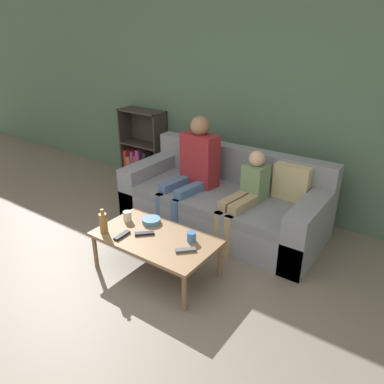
{
  "coord_description": "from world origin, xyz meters",
  "views": [
    {
      "loc": [
        1.8,
        -0.98,
        2.06
      ],
      "look_at": [
        -0.05,
        1.66,
        0.61
      ],
      "focal_mm": 35.0,
      "sensor_mm": 36.0,
      "label": 1
    }
  ],
  "objects_px": {
    "bookshelf": "(144,154)",
    "cup_far": "(191,237)",
    "tv_remote_0": "(144,233)",
    "coffee_table": "(156,240)",
    "cup_near": "(127,216)",
    "person_child": "(246,194)",
    "couch": "(224,203)",
    "bottle": "(103,223)",
    "tv_remote_1": "(186,250)",
    "snack_bowl": "(151,221)",
    "person_adult": "(195,164)",
    "tv_remote_2": "(122,235)"
  },
  "relations": [
    {
      "from": "bookshelf",
      "to": "cup_far",
      "type": "relative_size",
      "value": 11.7
    },
    {
      "from": "tv_remote_0",
      "to": "coffee_table",
      "type": "bearing_deg",
      "value": 60.72
    },
    {
      "from": "cup_near",
      "to": "person_child",
      "type": "bearing_deg",
      "value": 47.57
    },
    {
      "from": "bookshelf",
      "to": "coffee_table",
      "type": "bearing_deg",
      "value": -45.66
    },
    {
      "from": "coffee_table",
      "to": "tv_remote_0",
      "type": "bearing_deg",
      "value": -164.73
    },
    {
      "from": "couch",
      "to": "person_child",
      "type": "height_order",
      "value": "person_child"
    },
    {
      "from": "couch",
      "to": "bottle",
      "type": "relative_size",
      "value": 9.45
    },
    {
      "from": "couch",
      "to": "tv_remote_1",
      "type": "relative_size",
      "value": 14.0
    },
    {
      "from": "tv_remote_1",
      "to": "snack_bowl",
      "type": "xyz_separation_m",
      "value": [
        -0.54,
        0.21,
        0.01
      ]
    },
    {
      "from": "couch",
      "to": "bookshelf",
      "type": "xyz_separation_m",
      "value": [
        -1.66,
        0.56,
        0.1
      ]
    },
    {
      "from": "tv_remote_0",
      "to": "bottle",
      "type": "height_order",
      "value": "bottle"
    },
    {
      "from": "person_child",
      "to": "cup_near",
      "type": "distance_m",
      "value": 1.17
    },
    {
      "from": "person_adult",
      "to": "cup_near",
      "type": "bearing_deg",
      "value": -89.72
    },
    {
      "from": "cup_far",
      "to": "cup_near",
      "type": "bearing_deg",
      "value": -176.18
    },
    {
      "from": "person_child",
      "to": "cup_near",
      "type": "height_order",
      "value": "person_child"
    },
    {
      "from": "bottle",
      "to": "bookshelf",
      "type": "bearing_deg",
      "value": 122.65
    },
    {
      "from": "tv_remote_1",
      "to": "couch",
      "type": "bearing_deg",
      "value": 149.55
    },
    {
      "from": "couch",
      "to": "bottle",
      "type": "height_order",
      "value": "couch"
    },
    {
      "from": "person_adult",
      "to": "person_child",
      "type": "xyz_separation_m",
      "value": [
        0.66,
        -0.07,
        -0.16
      ]
    },
    {
      "from": "person_adult",
      "to": "snack_bowl",
      "type": "xyz_separation_m",
      "value": [
        0.09,
        -0.84,
        -0.29
      ]
    },
    {
      "from": "cup_far",
      "to": "person_adult",
      "type": "bearing_deg",
      "value": 123.19
    },
    {
      "from": "couch",
      "to": "snack_bowl",
      "type": "distance_m",
      "value": 0.95
    },
    {
      "from": "coffee_table",
      "to": "cup_near",
      "type": "xyz_separation_m",
      "value": [
        -0.41,
        0.07,
        0.08
      ]
    },
    {
      "from": "coffee_table",
      "to": "tv_remote_0",
      "type": "xyz_separation_m",
      "value": [
        -0.1,
        -0.03,
        0.04
      ]
    },
    {
      "from": "couch",
      "to": "snack_bowl",
      "type": "relative_size",
      "value": 12.49
    },
    {
      "from": "tv_remote_2",
      "to": "snack_bowl",
      "type": "height_order",
      "value": "snack_bowl"
    },
    {
      "from": "person_adult",
      "to": "tv_remote_2",
      "type": "distance_m",
      "value": 1.21
    },
    {
      "from": "tv_remote_1",
      "to": "snack_bowl",
      "type": "bearing_deg",
      "value": -155.97
    },
    {
      "from": "coffee_table",
      "to": "snack_bowl",
      "type": "relative_size",
      "value": 6.28
    },
    {
      "from": "couch",
      "to": "person_adult",
      "type": "distance_m",
      "value": 0.53
    },
    {
      "from": "person_adult",
      "to": "tv_remote_2",
      "type": "relative_size",
      "value": 6.91
    },
    {
      "from": "bookshelf",
      "to": "cup_near",
      "type": "xyz_separation_m",
      "value": [
        1.2,
        -1.57,
        0.04
      ]
    },
    {
      "from": "cup_near",
      "to": "snack_bowl",
      "type": "distance_m",
      "value": 0.24
    },
    {
      "from": "cup_near",
      "to": "cup_far",
      "type": "height_order",
      "value": "cup_near"
    },
    {
      "from": "bookshelf",
      "to": "coffee_table",
      "type": "height_order",
      "value": "bookshelf"
    },
    {
      "from": "person_child",
      "to": "person_adult",
      "type": "bearing_deg",
      "value": -178.5
    },
    {
      "from": "bottle",
      "to": "person_adult",
      "type": "bearing_deg",
      "value": 83.3
    },
    {
      "from": "coffee_table",
      "to": "tv_remote_2",
      "type": "relative_size",
      "value": 6.32
    },
    {
      "from": "tv_remote_1",
      "to": "snack_bowl",
      "type": "height_order",
      "value": "snack_bowl"
    },
    {
      "from": "person_adult",
      "to": "bottle",
      "type": "xyz_separation_m",
      "value": [
        -0.14,
        -1.21,
        -0.22
      ]
    },
    {
      "from": "bottle",
      "to": "tv_remote_0",
      "type": "bearing_deg",
      "value": 28.88
    },
    {
      "from": "couch",
      "to": "tv_remote_2",
      "type": "relative_size",
      "value": 12.58
    },
    {
      "from": "snack_bowl",
      "to": "bottle",
      "type": "height_order",
      "value": "bottle"
    },
    {
      "from": "bookshelf",
      "to": "tv_remote_1",
      "type": "bearing_deg",
      "value": -40.63
    },
    {
      "from": "bottle",
      "to": "couch",
      "type": "bearing_deg",
      "value": 69.68
    },
    {
      "from": "cup_near",
      "to": "snack_bowl",
      "type": "height_order",
      "value": "cup_near"
    },
    {
      "from": "tv_remote_0",
      "to": "tv_remote_2",
      "type": "xyz_separation_m",
      "value": [
        -0.14,
        -0.14,
        0.0
      ]
    },
    {
      "from": "cup_near",
      "to": "tv_remote_1",
      "type": "relative_size",
      "value": 0.61
    },
    {
      "from": "person_child",
      "to": "tv_remote_2",
      "type": "distance_m",
      "value": 1.27
    },
    {
      "from": "snack_bowl",
      "to": "bottle",
      "type": "xyz_separation_m",
      "value": [
        -0.23,
        -0.37,
        0.07
      ]
    }
  ]
}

